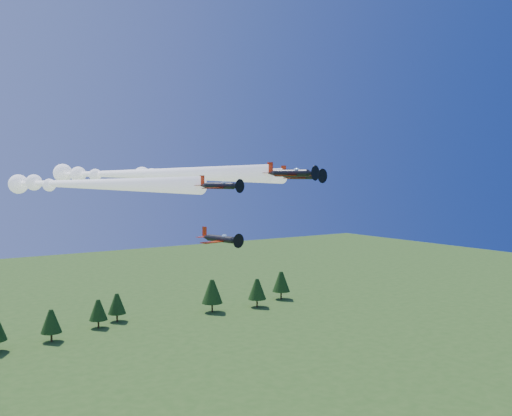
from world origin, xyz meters
TOP-DOWN VIEW (x-y plane):
  - plane_lead at (-9.70, 24.78)m, footprint 22.99×58.36m
  - plane_left at (-18.63, 26.51)m, footprint 21.31×54.58m
  - plane_right at (4.36, 30.14)m, footprint 14.22×52.56m
  - plane_slot at (-1.98, 7.92)m, footprint 8.16×8.94m
  - treeline at (3.50, 108.74)m, footprint 180.91×21.03m

SIDE VIEW (x-z plane):
  - treeline at x=3.50m, z-range 0.88..12.86m
  - plane_slot at x=-1.98m, z-range 38.33..41.18m
  - plane_left at x=-18.63m, z-range 46.61..50.31m
  - plane_right at x=4.36m, z-range 47.98..51.68m
  - plane_lead at x=-9.70m, z-range 48.35..52.05m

